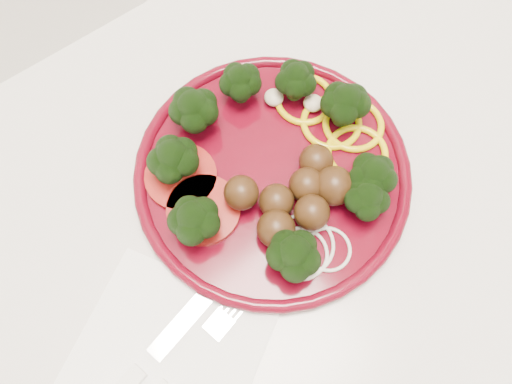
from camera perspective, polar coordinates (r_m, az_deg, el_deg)
counter at (r=0.97m, az=-4.19°, el=-13.13°), size 2.40×0.60×0.90m
plate at (r=0.53m, az=2.31°, el=2.77°), size 0.30×0.30×0.07m
napkin at (r=0.51m, az=-10.57°, el=-18.53°), size 0.23×0.23×0.00m
knife at (r=0.51m, az=-13.51°, el=-19.65°), size 0.21×0.06×0.01m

